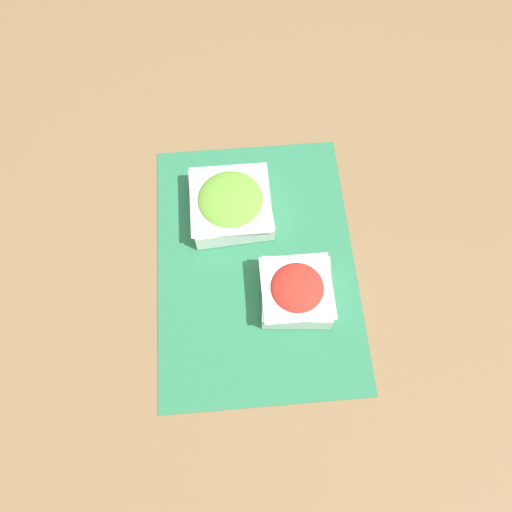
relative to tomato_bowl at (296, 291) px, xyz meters
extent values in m
plane|color=olive|center=(-0.08, -0.07, -0.04)|extent=(3.00, 3.00, 0.00)
cube|color=#2D7A51|center=(-0.08, -0.07, -0.03)|extent=(0.55, 0.39, 0.00)
cube|color=white|center=(0.00, 0.00, -0.01)|extent=(0.14, 0.14, 0.05)
cube|color=white|center=(0.00, 0.00, 0.02)|extent=(0.13, 0.13, 0.00)
ellipsoid|color=red|center=(0.00, 0.00, 0.01)|extent=(0.10, 0.10, 0.04)
cube|color=white|center=(-0.20, -0.11, -0.01)|extent=(0.17, 0.17, 0.05)
cube|color=white|center=(-0.20, -0.11, 0.01)|extent=(0.16, 0.16, 0.00)
ellipsoid|color=#6BAD38|center=(-0.20, -0.11, 0.01)|extent=(0.13, 0.13, 0.04)
camera|label=1|loc=(0.30, -0.10, 0.87)|focal=35.00mm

